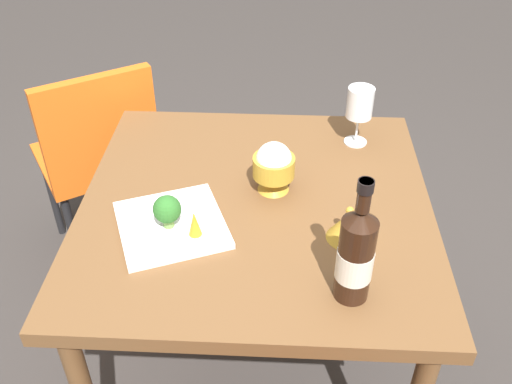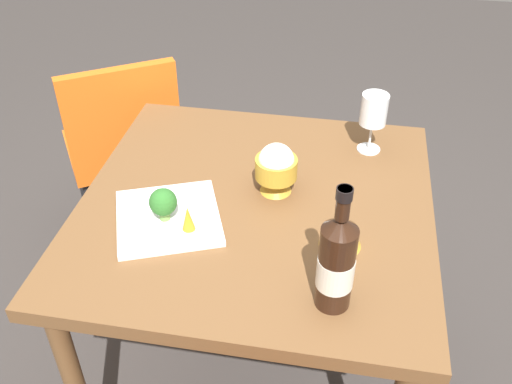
{
  "view_description": "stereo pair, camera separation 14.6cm",
  "coord_description": "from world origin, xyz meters",
  "px_view_note": "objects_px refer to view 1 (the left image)",
  "views": [
    {
      "loc": [
        -0.06,
        1.16,
        1.67
      ],
      "look_at": [
        0.0,
        0.0,
        0.78
      ],
      "focal_mm": 40.06,
      "sensor_mm": 36.0,
      "label": 1
    },
    {
      "loc": [
        -0.2,
        1.14,
        1.67
      ],
      "look_at": [
        0.0,
        0.0,
        0.78
      ],
      "focal_mm": 40.06,
      "sensor_mm": 36.0,
      "label": 2
    }
  ],
  "objects_px": {
    "carrot_garnish_left": "(195,223)",
    "wine_glass": "(360,104)",
    "wine_bottle": "(356,254)",
    "rice_bowl_lid": "(348,226)",
    "broccoli_floret": "(167,210)",
    "rice_bowl": "(274,166)",
    "serving_plate": "(172,225)",
    "chair_near_window": "(99,150)"
  },
  "relations": [
    {
      "from": "chair_near_window",
      "to": "rice_bowl_lid",
      "type": "distance_m",
      "value": 1.09
    },
    {
      "from": "rice_bowl",
      "to": "wine_bottle",
      "type": "bearing_deg",
      "value": 115.59
    },
    {
      "from": "rice_bowl_lid",
      "to": "broccoli_floret",
      "type": "relative_size",
      "value": 1.17
    },
    {
      "from": "wine_glass",
      "to": "broccoli_floret",
      "type": "bearing_deg",
      "value": 41.14
    },
    {
      "from": "rice_bowl_lid",
      "to": "serving_plate",
      "type": "relative_size",
      "value": 0.31
    },
    {
      "from": "wine_bottle",
      "to": "carrot_garnish_left",
      "type": "relative_size",
      "value": 4.55
    },
    {
      "from": "wine_bottle",
      "to": "chair_near_window",
      "type": "bearing_deg",
      "value": -46.28
    },
    {
      "from": "rice_bowl_lid",
      "to": "serving_plate",
      "type": "distance_m",
      "value": 0.43
    },
    {
      "from": "serving_plate",
      "to": "broccoli_floret",
      "type": "xyz_separation_m",
      "value": [
        0.0,
        0.01,
        0.06
      ]
    },
    {
      "from": "wine_bottle",
      "to": "rice_bowl_lid",
      "type": "distance_m",
      "value": 0.2
    },
    {
      "from": "wine_glass",
      "to": "rice_bowl_lid",
      "type": "relative_size",
      "value": 1.79
    },
    {
      "from": "broccoli_floret",
      "to": "serving_plate",
      "type": "bearing_deg",
      "value": -103.05
    },
    {
      "from": "rice_bowl_lid",
      "to": "chair_near_window",
      "type": "bearing_deg",
      "value": -39.27
    },
    {
      "from": "wine_glass",
      "to": "carrot_garnish_left",
      "type": "bearing_deg",
      "value": 47.18
    },
    {
      "from": "serving_plate",
      "to": "wine_bottle",
      "type": "bearing_deg",
      "value": 154.84
    },
    {
      "from": "broccoli_floret",
      "to": "carrot_garnish_left",
      "type": "distance_m",
      "value": 0.07
    },
    {
      "from": "chair_near_window",
      "to": "rice_bowl_lid",
      "type": "relative_size",
      "value": 8.5
    },
    {
      "from": "wine_bottle",
      "to": "serving_plate",
      "type": "relative_size",
      "value": 0.93
    },
    {
      "from": "broccoli_floret",
      "to": "rice_bowl",
      "type": "bearing_deg",
      "value": -143.72
    },
    {
      "from": "wine_glass",
      "to": "chair_near_window",
      "type": "bearing_deg",
      "value": -15.48
    },
    {
      "from": "serving_plate",
      "to": "carrot_garnish_left",
      "type": "relative_size",
      "value": 4.89
    },
    {
      "from": "rice_bowl_lid",
      "to": "carrot_garnish_left",
      "type": "bearing_deg",
      "value": 3.78
    },
    {
      "from": "rice_bowl",
      "to": "serving_plate",
      "type": "height_order",
      "value": "rice_bowl"
    },
    {
      "from": "chair_near_window",
      "to": "rice_bowl",
      "type": "distance_m",
      "value": 0.86
    },
    {
      "from": "rice_bowl",
      "to": "rice_bowl_lid",
      "type": "distance_m",
      "value": 0.26
    },
    {
      "from": "serving_plate",
      "to": "carrot_garnish_left",
      "type": "xyz_separation_m",
      "value": [
        -0.07,
        0.04,
        0.04
      ]
    },
    {
      "from": "rice_bowl",
      "to": "wine_glass",
      "type": "bearing_deg",
      "value": -134.49
    },
    {
      "from": "rice_bowl_lid",
      "to": "carrot_garnish_left",
      "type": "distance_m",
      "value": 0.36
    },
    {
      "from": "broccoli_floret",
      "to": "carrot_garnish_left",
      "type": "height_order",
      "value": "broccoli_floret"
    },
    {
      "from": "wine_bottle",
      "to": "wine_glass",
      "type": "distance_m",
      "value": 0.61
    },
    {
      "from": "wine_bottle",
      "to": "carrot_garnish_left",
      "type": "xyz_separation_m",
      "value": [
        0.35,
        -0.16,
        -0.07
      ]
    },
    {
      "from": "wine_glass",
      "to": "carrot_garnish_left",
      "type": "xyz_separation_m",
      "value": [
        0.42,
        0.45,
        -0.08
      ]
    },
    {
      "from": "wine_glass",
      "to": "rice_bowl_lid",
      "type": "xyz_separation_m",
      "value": [
        0.06,
        0.43,
        -0.09
      ]
    },
    {
      "from": "rice_bowl",
      "to": "serving_plate",
      "type": "distance_m",
      "value": 0.3
    },
    {
      "from": "serving_plate",
      "to": "wine_glass",
      "type": "bearing_deg",
      "value": -139.59
    },
    {
      "from": "chair_near_window",
      "to": "wine_bottle",
      "type": "relative_size",
      "value": 2.81
    },
    {
      "from": "rice_bowl",
      "to": "rice_bowl_lid",
      "type": "height_order",
      "value": "rice_bowl"
    },
    {
      "from": "carrot_garnish_left",
      "to": "wine_glass",
      "type": "bearing_deg",
      "value": -132.82
    },
    {
      "from": "chair_near_window",
      "to": "rice_bowl",
      "type": "bearing_deg",
      "value": -70.08
    },
    {
      "from": "rice_bowl",
      "to": "carrot_garnish_left",
      "type": "height_order",
      "value": "rice_bowl"
    },
    {
      "from": "serving_plate",
      "to": "chair_near_window",
      "type": "bearing_deg",
      "value": -58.88
    },
    {
      "from": "wine_glass",
      "to": "rice_bowl",
      "type": "xyz_separation_m",
      "value": [
        0.24,
        0.24,
        -0.05
      ]
    }
  ]
}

